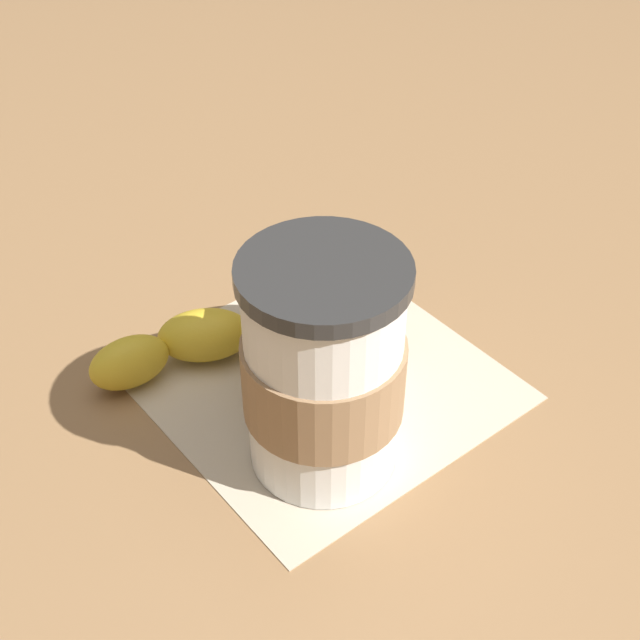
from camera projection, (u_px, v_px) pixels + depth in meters
name	position (u px, v px, depth m)	size (l,w,h in m)	color
ground_plane	(320.00, 381.00, 0.61)	(3.00, 3.00, 0.00)	#936D47
paper_napkin	(320.00, 380.00, 0.61)	(0.22, 0.22, 0.00)	beige
coffee_cup	(324.00, 369.00, 0.52)	(0.10, 0.10, 0.15)	white
muffin	(330.00, 315.00, 0.58)	(0.10, 0.10, 0.10)	white
banana	(207.00, 340.00, 0.62)	(0.09, 0.16, 0.04)	gold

